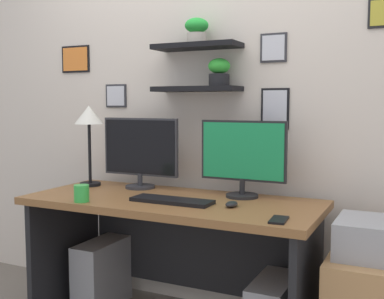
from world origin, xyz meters
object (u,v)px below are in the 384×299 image
Objects in this scene: computer_mouse at (232,204)px; desk_lamp at (89,122)px; monitor_right at (243,156)px; coffee_mug at (82,193)px; keyboard at (172,201)px; printer at (380,239)px; monitor_left at (140,151)px; desk at (176,234)px; cell_phone at (279,220)px; computer_tower_left at (102,274)px.

desk_lamp is (-1.03, 0.20, 0.39)m from computer_mouse.
monitor_right reaches higher than coffee_mug.
printer is at bearing 5.67° from keyboard.
printer is at bearing -8.19° from monitor_left.
computer_mouse is (0.04, -0.27, -0.21)m from monitor_right.
cell_phone reaches higher than desk.
coffee_mug is (-0.76, -0.22, 0.03)m from computer_mouse.
desk_lamp is 1.43m from cell_phone.
monitor_left is 1.45m from printer.
desk_lamp is 3.59× the size of cell_phone.
monitor_right is 0.89m from coffee_mug.
coffee_mug is (0.27, -0.42, -0.36)m from desk_lamp.
cell_phone is at bearing -53.51° from monitor_right.
monitor_right reaches higher than desk.
cell_phone is at bearing 2.64° from coffee_mug.
computer_mouse reaches higher than printer.
desk is 3.21× the size of desk_lamp.
desk is 0.57m from monitor_left.
computer_mouse is at bearing -174.17° from printer.
monitor_right is at bearing 7.88° from computer_tower_left.
printer is at bearing -15.30° from monitor_right.
computer_mouse is (0.32, 0.03, 0.01)m from keyboard.
desk_lamp reaches higher than monitor_left.
desk is 0.75m from cell_phone.
desk_lamp is 1.80m from printer.
cell_phone reaches higher than computer_tower_left.
monitor_left is 1.04× the size of monitor_right.
monitor_left is 1.22× the size of computer_tower_left.
coffee_mug is (-1.05, -0.05, 0.04)m from cell_phone.
desk is at bearing -7.70° from desk_lamp.
computer_tower_left is at bearing -150.43° from monitor_left.
keyboard is 1.06× the size of computer_tower_left.
computer_mouse is 1.08m from computer_tower_left.
monitor_right is 0.83m from printer.
desk_lamp is 0.95m from computer_tower_left.
keyboard is (0.38, -0.30, -0.22)m from monitor_left.
computer_mouse is at bearing 5.30° from keyboard.
cell_phone is at bearing -15.02° from computer_tower_left.
keyboard reaches higher than cell_phone.
keyboard is at bearing 23.64° from coffee_mug.
monitor_left is 1.16× the size of keyboard.
monitor_right is at bearing 46.76° from keyboard.
coffee_mug reaches higher than computer_tower_left.
coffee_mug is at bearing -139.74° from desk.
computer_mouse is at bearing -10.89° from desk_lamp.
monitor_left reaches higher than keyboard.
monitor_left is 5.65× the size of computer_mouse.
computer_tower_left is (-0.59, 0.18, -0.55)m from keyboard.
desk_lamp is 5.58× the size of coffee_mug.
coffee_mug is at bearing -163.76° from computer_mouse.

